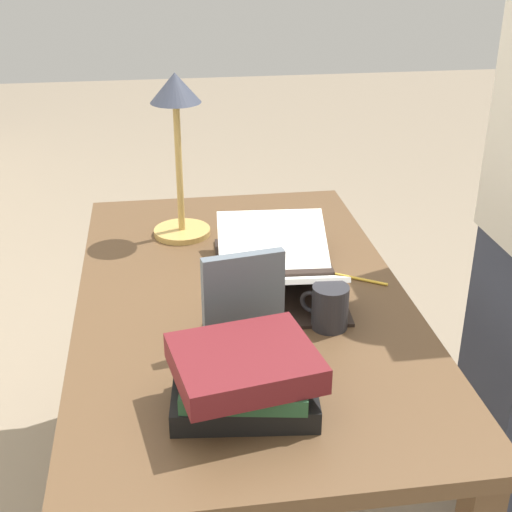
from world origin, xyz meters
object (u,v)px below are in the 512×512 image
at_px(reading_lamp, 177,126).
at_px(pencil, 353,278).
at_px(open_book, 277,268).
at_px(book_stack_tall, 245,379).
at_px(coffee_mug, 329,307).
at_px(book_standing_upright, 244,301).

xyz_separation_m(reading_lamp, pencil, (-0.33, -0.40, -0.30)).
relative_size(open_book, pencil, 3.30).
distance_m(open_book, reading_lamp, 0.47).
relative_size(book_stack_tall, coffee_mug, 2.79).
xyz_separation_m(book_standing_upright, reading_lamp, (0.58, 0.10, 0.20)).
height_order(book_standing_upright, pencil, book_standing_upright).
bearing_deg(reading_lamp, open_book, -145.09).
distance_m(open_book, book_standing_upright, 0.31).
bearing_deg(reading_lamp, pencil, -129.62).
bearing_deg(book_standing_upright, open_book, -32.22).
xyz_separation_m(book_stack_tall, coffee_mug, (0.26, -0.22, -0.02)).
bearing_deg(coffee_mug, open_book, 17.55).
distance_m(coffee_mug, pencil, 0.24).
height_order(open_book, coffee_mug, open_book).
distance_m(open_book, coffee_mug, 0.24).
height_order(book_standing_upright, coffee_mug, book_standing_upright).
distance_m(book_stack_tall, book_standing_upright, 0.21).
bearing_deg(book_standing_upright, reading_lamp, -0.09).
xyz_separation_m(book_stack_tall, book_standing_upright, (0.21, -0.03, 0.04)).
height_order(open_book, pencil, open_book).
bearing_deg(pencil, reading_lamp, 50.38).
xyz_separation_m(open_book, book_standing_upright, (-0.28, 0.12, 0.07)).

